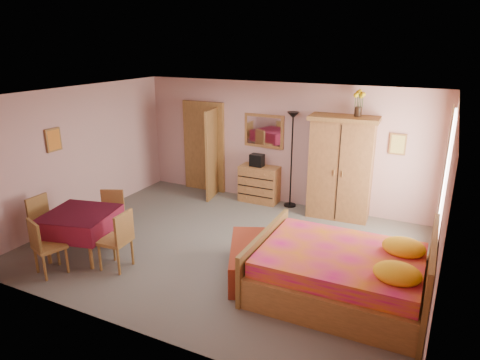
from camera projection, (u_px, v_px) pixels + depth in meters
The scene contains 23 objects.
floor at pixel (227, 247), 7.41m from camera, with size 6.50×6.50×0.00m, color #635F57.
ceiling at pixel (226, 95), 6.60m from camera, with size 6.50×6.50×0.00m, color brown.
wall_back at pixel (281, 144), 9.14m from camera, with size 6.50×0.10×2.60m, color tan.
wall_front at pixel (124, 235), 4.87m from camera, with size 6.50×0.10×2.60m, color tan.
wall_left at pixel (80, 154), 8.37m from camera, with size 0.10×5.00×2.60m, color tan.
wall_right at pixel (444, 208), 5.64m from camera, with size 0.10×5.00×2.60m, color tan.
doorway at pixel (204, 148), 9.99m from camera, with size 1.06×0.12×2.15m, color #9E6B35.
window at pixel (445, 173), 6.63m from camera, with size 0.08×1.40×1.95m, color white.
picture_left at pixel (53, 140), 7.72m from camera, with size 0.04×0.32×0.42m, color orange.
picture_back at pixel (398, 144), 8.05m from camera, with size 0.30×0.04×0.40m, color #D8BF59.
chest_of_drawers at pixel (259, 184), 9.40m from camera, with size 0.86×0.43×0.81m, color #A66A38.
wall_mirror at pixel (264, 131), 9.23m from camera, with size 0.92×0.05×0.73m, color white.
stereo at pixel (257, 160), 9.25m from camera, with size 0.29×0.21×0.27m, color black.
floor_lamp at pixel (291, 160), 8.95m from camera, with size 0.26×0.26×2.04m, color black.
wardrobe at pixel (341, 168), 8.41m from camera, with size 1.31×0.67×2.05m, color #915B31.
sunflower_vase at pixel (359, 103), 7.95m from camera, with size 0.20×0.20×0.50m, color yellow.
bed at pixel (340, 260), 5.85m from camera, with size 2.35×1.85×1.09m, color #CC1372.
bench at pixel (248, 260), 6.48m from camera, with size 0.52×1.41×0.47m, color maroon.
dining_table at pixel (82, 234), 7.02m from camera, with size 1.04×1.04×0.76m, color maroon.
chair_south at pixel (49, 246), 6.45m from camera, with size 0.41×0.41×0.91m, color #A57337.
chair_north at pixel (111, 217), 7.53m from camera, with size 0.41×0.41×0.90m, color #9C6934.
chair_west at pixel (48, 223), 7.22m from camera, with size 0.42×0.42×0.93m, color #AD723A.
chair_east at pixel (115, 240), 6.60m from camera, with size 0.43×0.43×0.95m, color #A47337.
Camera 1 is at (3.15, -5.90, 3.40)m, focal length 32.00 mm.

